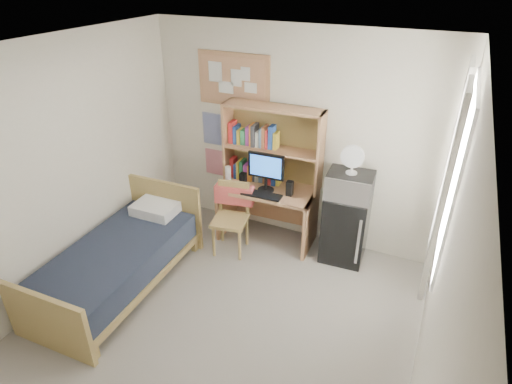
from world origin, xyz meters
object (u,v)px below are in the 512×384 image
at_px(desk_chair, 230,220).
at_px(speaker_right, 290,188).
at_px(bed, 118,267).
at_px(desk_fan, 353,160).
at_px(microwave, 350,185).
at_px(monitor, 266,173).
at_px(desk, 267,214).
at_px(mini_fridge, 345,227).
at_px(speaker_left, 243,180).
at_px(bulletin_board, 234,80).

height_order(desk_chair, speaker_right, speaker_right).
distance_m(bed, speaker_right, 2.11).
bearing_deg(speaker_right, desk_fan, 3.55).
height_order(bed, microwave, microwave).
xyz_separation_m(desk_chair, bed, (-0.79, -1.10, -0.18)).
distance_m(desk_chair, monitor, 0.71).
bearing_deg(desk, mini_fridge, 0.13).
height_order(monitor, microwave, monitor).
bearing_deg(mini_fridge, monitor, -177.30).
bearing_deg(monitor, microwave, 2.47).
bearing_deg(monitor, speaker_left, 180.00).
bearing_deg(desk_fan, speaker_left, -179.04).
relative_size(desk_chair, microwave, 1.75).
height_order(mini_fridge, bed, mini_fridge).
height_order(desk, speaker_right, speaker_right).
xyz_separation_m(bed, desk_fan, (2.07, 1.55, 1.02)).
distance_m(speaker_left, microwave, 1.29).
bearing_deg(speaker_right, bed, -135.85).
relative_size(mini_fridge, monitor, 1.78).
xyz_separation_m(bed, microwave, (2.07, 1.55, 0.72)).
bearing_deg(mini_fridge, desk_chair, -163.32).
bearing_deg(desk_chair, monitor, 39.52).
bearing_deg(microwave, speaker_left, -179.04).
distance_m(mini_fridge, desk_fan, 0.86).
distance_m(mini_fridge, speaker_right, 0.80).
height_order(desk_chair, microwave, microwave).
relative_size(desk_chair, monitor, 1.87).
relative_size(desk, speaker_right, 6.39).
relative_size(speaker_left, desk_fan, 0.56).
xyz_separation_m(bulletin_board, desk_fan, (1.57, -0.27, -0.64)).
xyz_separation_m(desk, mini_fridge, (0.98, 0.05, 0.05)).
distance_m(desk_chair, mini_fridge, 1.37).
relative_size(desk, microwave, 2.33).
distance_m(bulletin_board, desk_chair, 1.67).
xyz_separation_m(mini_fridge, monitor, (-0.98, -0.11, 0.55)).
bearing_deg(mini_fridge, microwave, -90.00).
bearing_deg(speaker_right, speaker_left, 180.00).
bearing_deg(bed, desk, 52.36).
relative_size(bulletin_board, desk, 0.80).
distance_m(bulletin_board, desk_fan, 1.72).
bearing_deg(desk, bulletin_board, 150.79).
xyz_separation_m(monitor, speaker_left, (-0.30, -0.01, -0.15)).
bearing_deg(desk_chair, speaker_right, 21.34).
relative_size(speaker_left, speaker_right, 0.96).
height_order(monitor, desk_fan, desk_fan).
height_order(speaker_left, speaker_right, speaker_right).
height_order(bulletin_board, microwave, bulletin_board).
distance_m(bed, monitor, 1.96).
xyz_separation_m(desk_chair, speaker_right, (0.60, 0.38, 0.38)).
bearing_deg(bulletin_board, speaker_right, -21.00).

